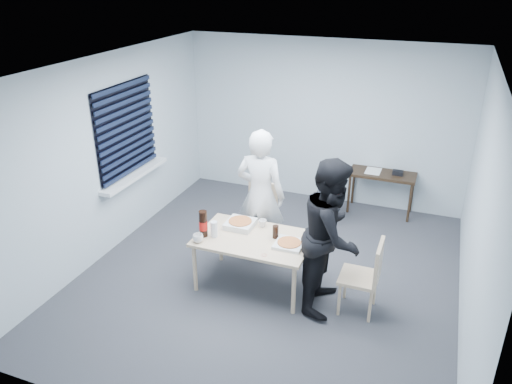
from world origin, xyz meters
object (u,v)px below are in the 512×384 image
at_px(mug_b, 262,223).
at_px(soda_bottle, 203,224).
at_px(side_table, 382,178).
at_px(person_white, 261,196).
at_px(stool, 328,199).
at_px(mug_a, 198,238).
at_px(chair_right, 368,273).
at_px(person_black, 332,235).
at_px(chair_far, 261,210).
at_px(backpack, 329,180).
at_px(dining_table, 254,242).

relative_size(mug_b, soda_bottle, 0.31).
bearing_deg(side_table, person_white, -124.67).
bearing_deg(stool, mug_a, -113.97).
xyz_separation_m(chair_right, person_black, (-0.43, 0.02, 0.37)).
height_order(side_table, soda_bottle, soda_bottle).
bearing_deg(chair_right, person_white, 154.99).
xyz_separation_m(person_black, stool, (-0.48, 1.97, -0.51)).
height_order(chair_far, stool, chair_far).
relative_size(stool, mug_b, 4.81).
distance_m(backpack, mug_b, 1.71).
distance_m(chair_far, soda_bottle, 1.21).
relative_size(dining_table, mug_b, 13.42).
distance_m(stool, backpack, 0.32).
bearing_deg(chair_right, soda_bottle, -176.16).
bearing_deg(soda_bottle, dining_table, 16.97).
bearing_deg(person_white, backpack, -115.52).
distance_m(side_table, mug_b, 2.53).
bearing_deg(person_black, chair_far, 50.43).
relative_size(person_white, mug_b, 17.70).
distance_m(side_table, backpack, 0.93).
xyz_separation_m(chair_right, person_white, (-1.52, 0.71, 0.37)).
bearing_deg(backpack, mug_a, -104.01).
xyz_separation_m(dining_table, chair_far, (-0.28, 0.97, -0.08)).
distance_m(person_white, side_table, 2.31).
height_order(chair_right, side_table, chair_right).
height_order(side_table, backpack, backpack).
relative_size(chair_far, person_white, 0.50).
bearing_deg(mug_a, backpack, 65.91).
distance_m(person_white, backpack, 1.43).
bearing_deg(stool, person_black, -76.38).
distance_m(chair_far, chair_right, 1.92).
xyz_separation_m(chair_far, person_white, (0.11, -0.30, 0.37)).
xyz_separation_m(dining_table, mug_a, (-0.57, -0.32, 0.11)).
relative_size(chair_far, mug_a, 7.24).
relative_size(dining_table, stool, 2.79).
xyz_separation_m(person_white, soda_bottle, (-0.40, -0.84, -0.08)).
xyz_separation_m(dining_table, stool, (0.44, 1.95, -0.22)).
distance_m(person_white, stool, 1.52).
xyz_separation_m(backpack, soda_bottle, (-1.01, -2.11, 0.12)).
height_order(chair_right, person_black, person_black).
relative_size(chair_right, side_table, 0.89).
bearing_deg(soda_bottle, chair_right, 3.84).
bearing_deg(person_white, mug_b, 113.92).
relative_size(person_white, side_table, 1.77).
distance_m(chair_far, mug_a, 1.34).
height_order(backpack, mug_a, backpack).
xyz_separation_m(mug_b, soda_bottle, (-0.57, -0.46, 0.11)).
xyz_separation_m(chair_far, stool, (0.72, 0.98, -0.14)).
relative_size(chair_far, person_black, 0.50).
bearing_deg(dining_table, mug_a, -150.29).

